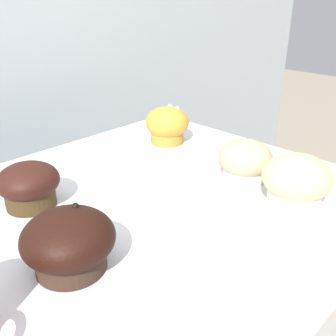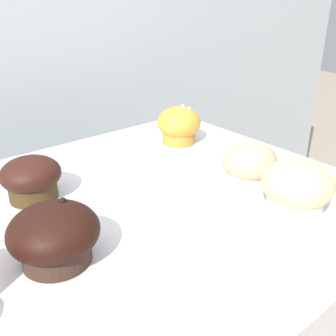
{
  "view_description": "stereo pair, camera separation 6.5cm",
  "coord_description": "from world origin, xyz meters",
  "px_view_note": "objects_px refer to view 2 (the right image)",
  "views": [
    {
      "loc": [
        -0.24,
        -0.41,
        1.27
      ],
      "look_at": [
        0.18,
        -0.0,
        1.0
      ],
      "focal_mm": 42.0,
      "sensor_mm": 36.0,
      "label": 1
    },
    {
      "loc": [
        -0.19,
        -0.46,
        1.27
      ],
      "look_at": [
        0.18,
        -0.0,
        1.0
      ],
      "focal_mm": 42.0,
      "sensor_mm": 36.0,
      "label": 2
    }
  ],
  "objects_px": {
    "muffin_front_center": "(249,164)",
    "muffin_back_left": "(33,178)",
    "muffin_front_left": "(179,125)",
    "muffin_front_right": "(297,188)",
    "muffin_back_right": "(54,235)"
  },
  "relations": [
    {
      "from": "muffin_front_left",
      "to": "muffin_back_right",
      "type": "bearing_deg",
      "value": -151.1
    },
    {
      "from": "muffin_front_left",
      "to": "muffin_back_left",
      "type": "bearing_deg",
      "value": -173.46
    },
    {
      "from": "muffin_front_left",
      "to": "muffin_front_right",
      "type": "relative_size",
      "value": 0.89
    },
    {
      "from": "muffin_back_left",
      "to": "muffin_front_left",
      "type": "distance_m",
      "value": 0.35
    },
    {
      "from": "muffin_front_right",
      "to": "muffin_back_left",
      "type": "bearing_deg",
      "value": 133.76
    },
    {
      "from": "muffin_back_left",
      "to": "muffin_front_left",
      "type": "xyz_separation_m",
      "value": [
        0.35,
        0.04,
        0.0
      ]
    },
    {
      "from": "muffin_back_left",
      "to": "muffin_front_right",
      "type": "distance_m",
      "value": 0.42
    },
    {
      "from": "muffin_back_left",
      "to": "muffin_front_left",
      "type": "bearing_deg",
      "value": 6.54
    },
    {
      "from": "muffin_back_left",
      "to": "muffin_front_right",
      "type": "xyz_separation_m",
      "value": [
        0.29,
        -0.3,
        0.01
      ]
    },
    {
      "from": "muffin_front_center",
      "to": "muffin_front_left",
      "type": "relative_size",
      "value": 1.01
    },
    {
      "from": "muffin_back_left",
      "to": "muffin_front_left",
      "type": "relative_size",
      "value": 1.02
    },
    {
      "from": "muffin_front_center",
      "to": "muffin_front_left",
      "type": "distance_m",
      "value": 0.23
    },
    {
      "from": "muffin_front_center",
      "to": "muffin_back_left",
      "type": "relative_size",
      "value": 0.99
    },
    {
      "from": "muffin_front_center",
      "to": "muffin_back_left",
      "type": "bearing_deg",
      "value": 149.1
    },
    {
      "from": "muffin_front_center",
      "to": "muffin_back_right",
      "type": "bearing_deg",
      "value": 178.33
    }
  ]
}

